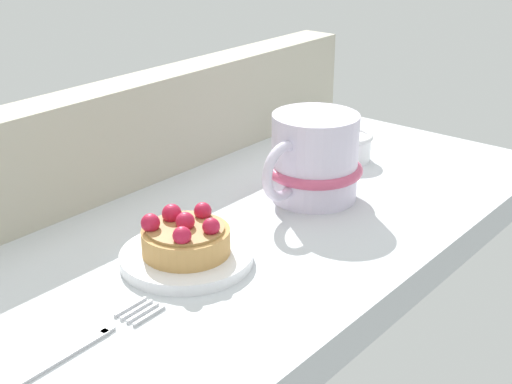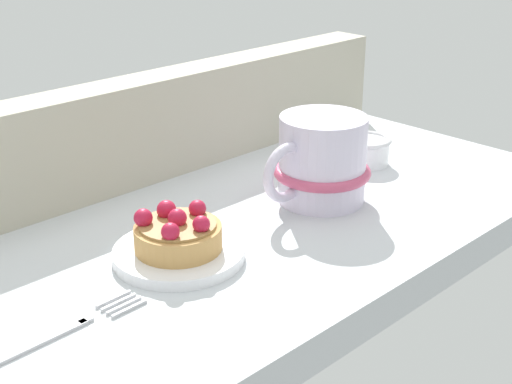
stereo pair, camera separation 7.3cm
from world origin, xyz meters
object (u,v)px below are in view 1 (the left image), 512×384
object	(u,v)px
coffee_mug	(313,159)
sugar_bowl	(348,146)
dessert_fork	(72,350)
dessert_plate	(187,258)
raspberry_tart	(185,237)

from	to	relation	value
coffee_mug	sugar_bowl	distance (cm)	13.72
dessert_fork	dessert_plate	bearing A→B (deg)	12.00
dessert_plate	raspberry_tart	bearing A→B (deg)	111.90
raspberry_tart	dessert_fork	world-z (taller)	raspberry_tart
dessert_plate	coffee_mug	distance (cm)	20.19
raspberry_tart	dessert_fork	bearing A→B (deg)	-167.83
dessert_fork	sugar_bowl	size ratio (longest dim) A/B	2.95
sugar_bowl	dessert_plate	bearing A→B (deg)	-174.22
dessert_plate	dessert_fork	distance (cm)	16.02
dessert_plate	dessert_fork	bearing A→B (deg)	-168.00
coffee_mug	dessert_fork	size ratio (longest dim) A/B	0.79
coffee_mug	dessert_plate	bearing A→B (deg)	179.22
dessert_plate	coffee_mug	bearing A→B (deg)	-0.78
dessert_plate	sugar_bowl	size ratio (longest dim) A/B	2.02
raspberry_tart	sugar_bowl	world-z (taller)	raspberry_tart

